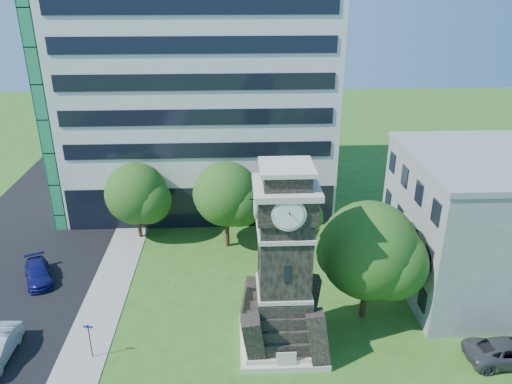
{
  "coord_description": "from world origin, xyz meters",
  "views": [
    {
      "loc": [
        0.15,
        -23.52,
        21.72
      ],
      "look_at": [
        1.6,
        8.18,
        7.97
      ],
      "focal_mm": 35.0,
      "sensor_mm": 36.0,
      "label": 1
    }
  ],
  "objects_px": {
    "car_street_north": "(38,273)",
    "car_east_lot": "(508,351)",
    "park_bench": "(258,344)",
    "clock_tower": "(284,273)",
    "street_sign": "(90,337)"
  },
  "relations": [
    {
      "from": "car_street_north",
      "to": "car_east_lot",
      "type": "xyz_separation_m",
      "value": [
        31.8,
        -10.32,
        0.07
      ]
    },
    {
      "from": "car_street_north",
      "to": "park_bench",
      "type": "relative_size",
      "value": 2.84
    },
    {
      "from": "car_street_north",
      "to": "car_east_lot",
      "type": "bearing_deg",
      "value": -42.55
    },
    {
      "from": "clock_tower",
      "to": "park_bench",
      "type": "bearing_deg",
      "value": -160.14
    },
    {
      "from": "clock_tower",
      "to": "car_street_north",
      "type": "distance_m",
      "value": 20.45
    },
    {
      "from": "car_east_lot",
      "to": "street_sign",
      "type": "xyz_separation_m",
      "value": [
        -25.46,
        1.46,
        0.83
      ]
    },
    {
      "from": "park_bench",
      "to": "car_street_north",
      "type": "bearing_deg",
      "value": 175.71
    },
    {
      "from": "street_sign",
      "to": "car_east_lot",
      "type": "bearing_deg",
      "value": 6.26
    },
    {
      "from": "clock_tower",
      "to": "street_sign",
      "type": "distance_m",
      "value": 12.46
    },
    {
      "from": "clock_tower",
      "to": "car_east_lot",
      "type": "relative_size",
      "value": 2.36
    },
    {
      "from": "car_street_north",
      "to": "street_sign",
      "type": "xyz_separation_m",
      "value": [
        6.35,
        -8.86,
        0.9
      ]
    },
    {
      "from": "car_street_north",
      "to": "street_sign",
      "type": "relative_size",
      "value": 1.8
    },
    {
      "from": "park_bench",
      "to": "car_east_lot",
      "type": "bearing_deg",
      "value": 16.85
    },
    {
      "from": "clock_tower",
      "to": "car_street_north",
      "type": "xyz_separation_m",
      "value": [
        -18.21,
        8.07,
        -4.63
      ]
    },
    {
      "from": "car_east_lot",
      "to": "street_sign",
      "type": "height_order",
      "value": "street_sign"
    }
  ]
}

